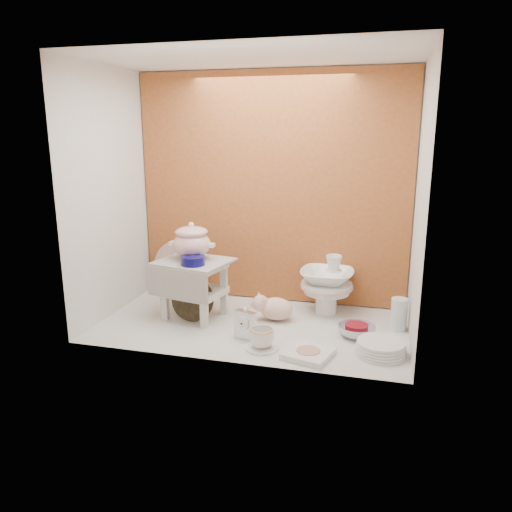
% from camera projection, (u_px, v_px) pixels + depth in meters
% --- Properties ---
extents(ground, '(1.80, 1.80, 0.00)m').
position_uv_depth(ground, '(252.00, 325.00, 2.95)').
color(ground, silver).
rests_on(ground, ground).
extents(niche_shell, '(1.86, 1.03, 1.53)m').
position_uv_depth(niche_shell, '(260.00, 165.00, 2.89)').
color(niche_shell, '#AB572A').
rests_on(niche_shell, ground).
extents(step_stool, '(0.48, 0.44, 0.36)m').
position_uv_depth(step_stool, '(194.00, 289.00, 3.04)').
color(step_stool, silver).
rests_on(step_stool, ground).
extents(soup_tureen, '(0.31, 0.31, 0.23)m').
position_uv_depth(soup_tureen, '(192.00, 240.00, 3.01)').
color(soup_tureen, white).
rests_on(soup_tureen, step_stool).
extents(cobalt_bowl, '(0.17, 0.17, 0.05)m').
position_uv_depth(cobalt_bowl, '(193.00, 261.00, 2.89)').
color(cobalt_bowl, '#0D0A4C').
rests_on(cobalt_bowl, step_stool).
extents(floral_platter, '(0.39, 0.06, 0.39)m').
position_uv_depth(floral_platter, '(180.00, 267.00, 3.47)').
color(floral_platter, silver).
rests_on(floral_platter, ground).
extents(blue_white_vase, '(0.29, 0.29, 0.24)m').
position_uv_depth(blue_white_vase, '(185.00, 281.00, 3.41)').
color(blue_white_vase, silver).
rests_on(blue_white_vase, ground).
extents(lacquer_tray, '(0.27, 0.10, 0.26)m').
position_uv_depth(lacquer_tray, '(193.00, 300.00, 3.00)').
color(lacquer_tray, black).
rests_on(lacquer_tray, ground).
extents(mantel_clock, '(0.13, 0.09, 0.18)m').
position_uv_depth(mantel_clock, '(245.00, 323.00, 2.73)').
color(mantel_clock, silver).
rests_on(mantel_clock, ground).
extents(plush_pig, '(0.28, 0.22, 0.15)m').
position_uv_depth(plush_pig, '(276.00, 308.00, 3.00)').
color(plush_pig, beige).
rests_on(plush_pig, ground).
extents(teacup_saucer, '(0.21, 0.21, 0.01)m').
position_uv_depth(teacup_saucer, '(262.00, 348.00, 2.62)').
color(teacup_saucer, white).
rests_on(teacup_saucer, ground).
extents(gold_rim_teacup, '(0.15, 0.15, 0.10)m').
position_uv_depth(gold_rim_teacup, '(262.00, 338.00, 2.61)').
color(gold_rim_teacup, white).
rests_on(gold_rim_teacup, teacup_saucer).
extents(lattice_dish, '(0.28, 0.28, 0.03)m').
position_uv_depth(lattice_dish, '(308.00, 354.00, 2.53)').
color(lattice_dish, white).
rests_on(lattice_dish, ground).
extents(dinner_plate_stack, '(0.34, 0.34, 0.07)m').
position_uv_depth(dinner_plate_stack, '(381.00, 348.00, 2.55)').
color(dinner_plate_stack, white).
rests_on(dinner_plate_stack, ground).
extents(crystal_bowl, '(0.24, 0.24, 0.07)m').
position_uv_depth(crystal_bowl, '(356.00, 331.00, 2.78)').
color(crystal_bowl, silver).
rests_on(crystal_bowl, ground).
extents(clear_glass_vase, '(0.10, 0.10, 0.19)m').
position_uv_depth(clear_glass_vase, '(399.00, 314.00, 2.86)').
color(clear_glass_vase, silver).
rests_on(clear_glass_vase, ground).
extents(porcelain_tower, '(0.34, 0.34, 0.38)m').
position_uv_depth(porcelain_tower, '(327.00, 284.00, 3.10)').
color(porcelain_tower, white).
rests_on(porcelain_tower, ground).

